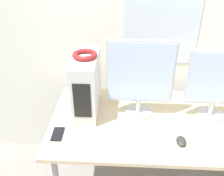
{
  "coord_description": "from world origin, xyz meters",
  "views": [
    {
      "loc": [
        -0.39,
        -1.09,
        1.96
      ],
      "look_at": [
        -0.47,
        0.41,
        1.04
      ],
      "focal_mm": 42.0,
      "sensor_mm": 36.0,
      "label": 1
    }
  ],
  "objects_px": {
    "monitor_main": "(140,76)",
    "cell_phone": "(58,134)",
    "mouse": "(181,141)",
    "pc_tower": "(87,85)",
    "keyboard": "(136,138)",
    "headphones": "(85,55)",
    "monitor_right_near": "(218,83)"
  },
  "relations": [
    {
      "from": "mouse",
      "to": "headphones",
      "type": "bearing_deg",
      "value": 152.37
    },
    {
      "from": "monitor_main",
      "to": "cell_phone",
      "type": "height_order",
      "value": "monitor_main"
    },
    {
      "from": "pc_tower",
      "to": "headphones",
      "type": "height_order",
      "value": "headphones"
    },
    {
      "from": "monitor_right_near",
      "to": "keyboard",
      "type": "xyz_separation_m",
      "value": [
        -0.55,
        -0.28,
        -0.27
      ]
    },
    {
      "from": "pc_tower",
      "to": "headphones",
      "type": "xyz_separation_m",
      "value": [
        0.0,
        0.0,
        0.23
      ]
    },
    {
      "from": "headphones",
      "to": "monitor_main",
      "type": "distance_m",
      "value": 0.41
    },
    {
      "from": "keyboard",
      "to": "mouse",
      "type": "xyz_separation_m",
      "value": [
        0.29,
        -0.01,
        0.01
      ]
    },
    {
      "from": "pc_tower",
      "to": "monitor_main",
      "type": "bearing_deg",
      "value": -5.84
    },
    {
      "from": "monitor_right_near",
      "to": "cell_phone",
      "type": "height_order",
      "value": "monitor_right_near"
    },
    {
      "from": "headphones",
      "to": "cell_phone",
      "type": "bearing_deg",
      "value": -118.41
    },
    {
      "from": "pc_tower",
      "to": "headphones",
      "type": "bearing_deg",
      "value": 90.0
    },
    {
      "from": "keyboard",
      "to": "cell_phone",
      "type": "bearing_deg",
      "value": 177.59
    },
    {
      "from": "monitor_main",
      "to": "pc_tower",
      "type": "bearing_deg",
      "value": 174.16
    },
    {
      "from": "pc_tower",
      "to": "keyboard",
      "type": "height_order",
      "value": "pc_tower"
    },
    {
      "from": "headphones",
      "to": "monitor_right_near",
      "type": "distance_m",
      "value": 0.92
    },
    {
      "from": "headphones",
      "to": "monitor_main",
      "type": "height_order",
      "value": "monitor_main"
    },
    {
      "from": "monitor_main",
      "to": "mouse",
      "type": "xyz_separation_m",
      "value": [
        0.27,
        -0.3,
        -0.3
      ]
    },
    {
      "from": "mouse",
      "to": "monitor_right_near",
      "type": "bearing_deg",
      "value": 48.88
    },
    {
      "from": "pc_tower",
      "to": "monitor_right_near",
      "type": "bearing_deg",
      "value": -2.62
    },
    {
      "from": "keyboard",
      "to": "cell_phone",
      "type": "height_order",
      "value": "keyboard"
    },
    {
      "from": "monitor_right_near",
      "to": "cell_phone",
      "type": "relative_size",
      "value": 3.82
    },
    {
      "from": "mouse",
      "to": "pc_tower",
      "type": "bearing_deg",
      "value": 152.42
    },
    {
      "from": "monitor_main",
      "to": "cell_phone",
      "type": "xyz_separation_m",
      "value": [
        -0.55,
        -0.26,
        -0.31
      ]
    },
    {
      "from": "headphones",
      "to": "monitor_right_near",
      "type": "relative_size",
      "value": 0.33
    },
    {
      "from": "pc_tower",
      "to": "cell_phone",
      "type": "relative_size",
      "value": 3.19
    },
    {
      "from": "monitor_main",
      "to": "mouse",
      "type": "relative_size",
      "value": 6.04
    },
    {
      "from": "headphones",
      "to": "cell_phone",
      "type": "relative_size",
      "value": 1.24
    },
    {
      "from": "headphones",
      "to": "monitor_right_near",
      "type": "height_order",
      "value": "monitor_right_near"
    },
    {
      "from": "headphones",
      "to": "monitor_right_near",
      "type": "bearing_deg",
      "value": -2.68
    },
    {
      "from": "cell_phone",
      "to": "keyboard",
      "type": "bearing_deg",
      "value": -3.82
    },
    {
      "from": "keyboard",
      "to": "monitor_right_near",
      "type": "bearing_deg",
      "value": 27.26
    },
    {
      "from": "pc_tower",
      "to": "mouse",
      "type": "xyz_separation_m",
      "value": [
        0.65,
        -0.34,
        -0.2
      ]
    }
  ]
}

